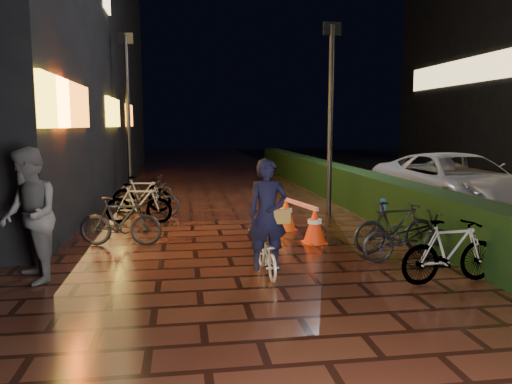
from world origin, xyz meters
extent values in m
plane|color=#381911|center=(0.00, 0.00, 0.00)|extent=(80.00, 80.00, 0.00)
cube|color=black|center=(3.30, 8.00, 0.50)|extent=(0.70, 20.00, 1.00)
imported|color=#5F5E61|center=(-3.42, -0.39, 0.95)|extent=(1.06, 1.15, 1.91)
imported|color=#A2A1A6|center=(5.44, 3.87, 0.76)|extent=(2.73, 5.51, 1.50)
cube|color=yellow|center=(-3.45, 1.50, 2.60)|extent=(0.08, 2.00, 0.90)
cube|color=orange|center=(-3.45, 3.00, 2.60)|extent=(0.08, 3.00, 0.90)
cube|color=yellow|center=(-3.45, 9.00, 2.60)|extent=(0.08, 2.80, 0.90)
cube|color=orange|center=(-3.45, 14.00, 2.60)|extent=(0.08, 2.20, 0.90)
cube|color=#FFD88C|center=(13.45, 18.00, 5.00)|extent=(0.06, 10.00, 1.30)
cylinder|color=black|center=(2.33, 4.39, 2.29)|extent=(0.13, 0.13, 4.59)
cube|color=black|center=(2.33, 4.39, 4.50)|extent=(0.45, 0.10, 0.31)
cylinder|color=black|center=(-2.98, 8.98, 2.50)|extent=(0.15, 0.15, 4.99)
cube|color=black|center=(-2.98, 8.98, 4.90)|extent=(0.49, 0.15, 0.34)
imported|color=white|center=(-0.10, -0.49, 0.32)|extent=(0.47, 1.22, 0.63)
imported|color=black|center=(-0.10, -0.59, 0.92)|extent=(0.60, 0.41, 1.61)
cube|color=olive|center=(0.09, -0.60, 0.89)|extent=(0.29, 0.13, 0.21)
cone|color=#F9320D|center=(1.13, 1.31, 0.35)|extent=(0.43, 0.43, 0.69)
cone|color=#FF4D0D|center=(0.84, 2.57, 0.35)|extent=(0.43, 0.43, 0.69)
cube|color=#FC360D|center=(1.13, 1.31, 0.01)|extent=(0.45, 0.45, 0.03)
cube|color=red|center=(0.84, 2.57, 0.01)|extent=(0.45, 0.45, 0.03)
cube|color=#F80E11|center=(0.98, 1.94, 0.65)|extent=(0.40, 1.46, 0.07)
cube|color=black|center=(3.11, 2.41, 0.35)|extent=(0.61, 0.57, 0.04)
cylinder|color=black|center=(3.00, 2.18, 0.17)|extent=(0.04, 0.04, 0.34)
cylinder|color=black|center=(3.35, 2.34, 0.17)|extent=(0.04, 0.04, 0.34)
cylinder|color=black|center=(2.87, 2.47, 0.17)|extent=(0.04, 0.04, 0.34)
cylinder|color=black|center=(3.22, 2.63, 0.17)|extent=(0.04, 0.04, 0.34)
cube|color=#0B3999|center=(3.11, 2.41, 0.51)|extent=(0.45, 0.42, 0.27)
cylinder|color=black|center=(3.04, 2.23, 0.49)|extent=(0.13, 0.40, 0.86)
imported|color=black|center=(-2.35, 5.32, 0.45)|extent=(1.55, 0.66, 0.90)
imported|color=black|center=(-2.34, 6.55, 0.41)|extent=(1.62, 0.79, 0.82)
imported|color=black|center=(-2.16, 4.55, 0.41)|extent=(1.59, 0.67, 0.82)
imported|color=black|center=(-2.29, 3.75, 0.45)|extent=(1.56, 0.67, 0.90)
imported|color=black|center=(-2.44, 1.65, 0.45)|extent=(1.55, 0.66, 0.90)
imported|color=black|center=(2.31, 0.41, 0.45)|extent=(1.52, 0.46, 0.90)
imported|color=black|center=(2.37, -1.28, 0.45)|extent=(1.54, 0.58, 0.90)
imported|color=black|center=(2.29, -0.14, 0.41)|extent=(1.55, 0.55, 0.82)
camera|label=1|loc=(-1.31, -7.59, 2.20)|focal=35.00mm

